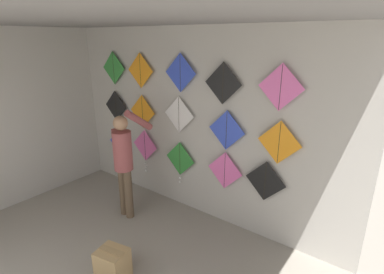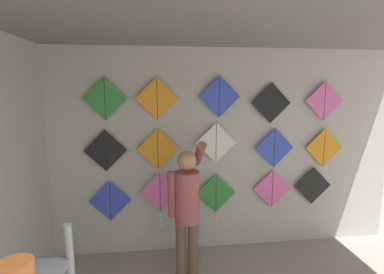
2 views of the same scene
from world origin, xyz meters
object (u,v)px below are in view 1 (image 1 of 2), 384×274
Objects in this scene: kite_2 at (180,160)px; kite_12 at (180,73)px; kite_0 at (120,143)px; kite_10 at (114,68)px; shopkeeper at (124,158)px; kite_6 at (142,112)px; kite_3 at (225,171)px; kite_14 at (281,87)px; kite_5 at (116,106)px; kite_11 at (140,71)px; kite_13 at (223,83)px; kite_8 at (226,130)px; cardboard_box at (113,264)px; kite_4 at (265,181)px; kite_9 at (279,143)px; kite_7 at (179,115)px; kite_1 at (145,148)px.

kite_2 is 1.36m from kite_12.
kite_10 is at bearing 180.00° from kite_0.
kite_6 is (-0.31, 0.71, 0.51)m from shopkeeper.
kite_0 is 1.35m from kite_10.
kite_14 reaches higher than kite_3.
kite_5 reaches higher than kite_0.
kite_6 is 1.00× the size of kite_11.
kite_0 is 1.00× the size of kite_13.
kite_11 is (-0.79, 0.00, 1.33)m from kite_2.
kite_13 is (-0.08, 0.00, 1.22)m from kite_3.
kite_10 is at bearing 180.00° from kite_11.
kite_13 is (0.71, 0.00, -0.09)m from kite_12.
kite_8 is 2.36m from kite_10.
kite_0 is at bearing 180.00° from kite_12.
cardboard_box is at bearing -102.39° from kite_13.
kite_10 is (0.03, 0.00, 0.67)m from kite_5.
kite_12 reaches higher than kite_4.
kite_9 is 1.69m from kite_12.
kite_3 reaches higher than cardboard_box.
kite_7 is 1.55m from kite_10.
kite_10 reaches higher than kite_6.
kite_4 is (2.20, 0.00, 0.04)m from kite_1.
kite_5 is 1.00× the size of kite_7.
kite_0 is 2.26m from kite_3.
kite_11 reaches higher than kite_0.
kite_8 reaches higher than kite_0.
kite_5 is 1.00× the size of kite_8.
kite_11 is at bearing 180.00° from kite_12.
kite_13 is at bearing 180.00° from kite_3.
kite_11 is at bearing 180.00° from kite_13.
kite_9 is (1.19, 1.68, 1.25)m from cardboard_box.
kite_11 is (-0.02, 0.00, 1.30)m from kite_1.
kite_1 is 2.20m from kite_4.
cardboard_box is 2.62m from kite_12.
kite_7 is at bearing 0.00° from kite_11.
kite_9 is at bearing 0.00° from kite_4.
cardboard_box is at bearing -55.27° from kite_6.
shopkeeper is 3.07× the size of kite_14.
kite_13 is (0.74, 0.00, 1.27)m from kite_2.
kite_12 is 1.49m from kite_14.
kite_1 is 1.54m from kite_12.
kite_5 is at bearing 180.00° from kite_10.
kite_7 is 0.98m from kite_11.
shopkeeper is 0.87m from kite_2.
kite_11 is 2.30m from kite_14.
cardboard_box is at bearing -42.37° from kite_5.
kite_0 is 1.00× the size of kite_5.
kite_2 is 1.47m from kite_13.
kite_1 is at bearing -179.96° from kite_13.
cardboard_box is 2.55m from kite_13.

